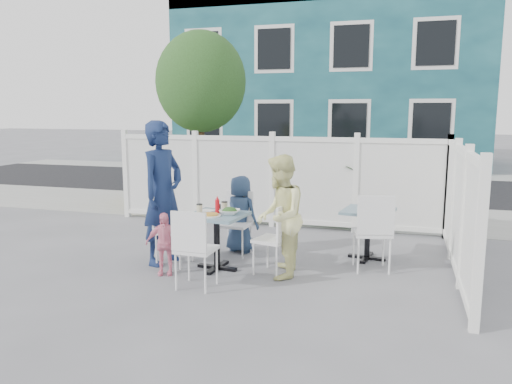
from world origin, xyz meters
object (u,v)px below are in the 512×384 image
(chair_right, at_px, (277,234))
(toddler, at_px, (164,244))
(boy, at_px, (241,214))
(utility_cabinet, at_px, (153,171))
(man, at_px, (163,193))
(main_table, at_px, (217,227))
(chair_back, at_px, (237,218))
(woman, at_px, (280,217))
(chair_near, at_px, (193,244))
(spare_table, at_px, (368,221))
(chair_left, at_px, (169,224))

(chair_right, height_order, toddler, chair_right)
(chair_right, relative_size, boy, 0.81)
(boy, bearing_deg, utility_cabinet, -28.87)
(man, height_order, toddler, man)
(main_table, relative_size, chair_right, 0.85)
(chair_back, bearing_deg, utility_cabinet, -43.54)
(woman, bearing_deg, man, -103.04)
(chair_back, distance_m, chair_near, 1.56)
(chair_near, height_order, toddler, chair_near)
(chair_near, height_order, man, man)
(boy, bearing_deg, chair_right, 149.14)
(chair_right, xyz_separation_m, chair_near, (-0.79, -0.79, 0.02))
(main_table, distance_m, boy, 0.87)
(utility_cabinet, bearing_deg, toddler, -55.97)
(boy, relative_size, toddler, 1.41)
(chair_back, relative_size, chair_near, 0.96)
(chair_back, height_order, woman, woman)
(spare_table, bearing_deg, man, -160.32)
(chair_right, bearing_deg, utility_cabinet, 58.61)
(chair_back, height_order, toddler, chair_back)
(man, relative_size, woman, 1.26)
(chair_right, bearing_deg, main_table, 106.17)
(spare_table, bearing_deg, chair_back, -172.71)
(main_table, height_order, chair_right, chair_right)
(main_table, distance_m, chair_back, 0.78)
(main_table, xyz_separation_m, chair_right, (0.81, 0.01, -0.04))
(chair_left, distance_m, toddler, 0.47)
(utility_cabinet, height_order, spare_table, utility_cabinet)
(utility_cabinet, bearing_deg, man, -55.76)
(chair_left, bearing_deg, chair_right, 91.01)
(chair_left, xyz_separation_m, chair_back, (0.72, 0.74, -0.02))
(spare_table, xyz_separation_m, chair_right, (-1.04, -1.00, -0.02))
(utility_cabinet, height_order, man, man)
(man, bearing_deg, utility_cabinet, 43.10)
(utility_cabinet, distance_m, toddler, 5.19)
(chair_near, bearing_deg, chair_left, 132.43)
(main_table, relative_size, toddler, 0.96)
(man, height_order, woman, man)
(man, bearing_deg, boy, -32.47)
(main_table, distance_m, chair_left, 0.71)
(chair_near, bearing_deg, utility_cabinet, 123.67)
(spare_table, distance_m, chair_near, 2.56)
(spare_table, bearing_deg, boy, -175.53)
(chair_back, relative_size, toddler, 1.13)
(main_table, relative_size, chair_left, 0.81)
(main_table, bearing_deg, man, 174.94)
(utility_cabinet, distance_m, chair_back, 4.58)
(chair_near, bearing_deg, chair_right, 46.17)
(utility_cabinet, bearing_deg, boy, -41.47)
(spare_table, bearing_deg, utility_cabinet, 147.71)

